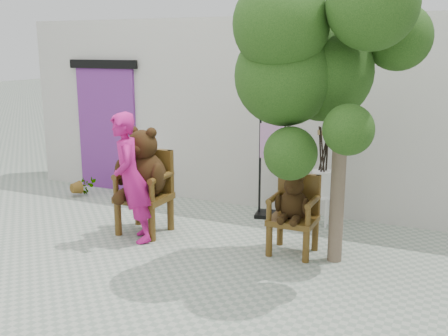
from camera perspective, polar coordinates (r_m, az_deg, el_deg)
name	(u,v)px	position (r m, az deg, el deg)	size (l,w,h in m)	color
ground_plane	(187,268)	(6.28, -4.10, -10.80)	(60.00, 60.00, 0.00)	gray
back_wall	(276,112)	(8.66, 5.64, 6.07)	(9.00, 1.00, 3.00)	beige
doorway	(107,126)	(9.65, -12.61, 4.53)	(1.40, 0.11, 2.33)	#68297B
chair_big	(143,174)	(7.26, -8.76, -0.69)	(0.74, 0.78, 1.49)	#412B0E
chair_small	(294,206)	(6.57, 7.64, -4.14)	(0.56, 0.55, 1.02)	#412B0E
person	(132,178)	(6.95, -10.03, -1.11)	(0.63, 0.41, 1.72)	#B0156E
cafe_table	(145,173)	(9.07, -8.59, -0.50)	(0.60, 0.60, 0.70)	white
display_stand	(271,180)	(7.93, 5.18, -1.27)	(0.50, 0.42, 1.51)	black
stool_bucket	(322,183)	(7.63, 10.65, -1.57)	(0.32, 0.32, 1.45)	white
tree	(315,59)	(6.00, 9.83, 11.65)	(2.08, 1.76, 3.40)	brown
potted_plant	(82,185)	(9.45, -15.16, -1.79)	(0.35, 0.31, 0.39)	black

